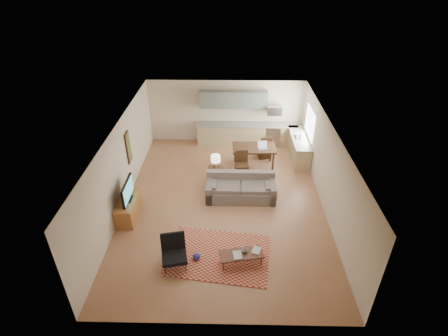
{
  "coord_description": "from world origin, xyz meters",
  "views": [
    {
      "loc": [
        0.19,
        -9.3,
        7.15
      ],
      "look_at": [
        0.0,
        0.3,
        1.15
      ],
      "focal_mm": 28.0,
      "sensor_mm": 36.0,
      "label": 1
    }
  ],
  "objects_px": {
    "coffee_table": "(241,258)",
    "tv_credenza": "(129,207)",
    "sofa": "(241,188)",
    "armchair": "(174,254)",
    "console_table": "(216,177)",
    "dining_table": "(254,157)"
  },
  "relations": [
    {
      "from": "armchair",
      "to": "console_table",
      "type": "height_order",
      "value": "armchair"
    },
    {
      "from": "armchair",
      "to": "coffee_table",
      "type": "bearing_deg",
      "value": -8.03
    },
    {
      "from": "coffee_table",
      "to": "armchair",
      "type": "height_order",
      "value": "armchair"
    },
    {
      "from": "coffee_table",
      "to": "dining_table",
      "type": "xyz_separation_m",
      "value": [
        0.58,
        5.01,
        0.24
      ]
    },
    {
      "from": "armchair",
      "to": "tv_credenza",
      "type": "relative_size",
      "value": 0.61
    },
    {
      "from": "sofa",
      "to": "armchair",
      "type": "height_order",
      "value": "armchair"
    },
    {
      "from": "tv_credenza",
      "to": "console_table",
      "type": "relative_size",
      "value": 2.06
    },
    {
      "from": "sofa",
      "to": "coffee_table",
      "type": "xyz_separation_m",
      "value": [
        -0.04,
        -2.91,
        -0.24
      ]
    },
    {
      "from": "coffee_table",
      "to": "tv_credenza",
      "type": "bearing_deg",
      "value": 140.14
    },
    {
      "from": "tv_credenza",
      "to": "sofa",
      "type": "bearing_deg",
      "value": 15.88
    },
    {
      "from": "sofa",
      "to": "tv_credenza",
      "type": "bearing_deg",
      "value": -163.82
    },
    {
      "from": "sofa",
      "to": "armchair",
      "type": "bearing_deg",
      "value": -120.48
    },
    {
      "from": "sofa",
      "to": "dining_table",
      "type": "relative_size",
      "value": 1.49
    },
    {
      "from": "sofa",
      "to": "armchair",
      "type": "xyz_separation_m",
      "value": [
        -1.8,
        -3.03,
        0.01
      ]
    },
    {
      "from": "coffee_table",
      "to": "dining_table",
      "type": "bearing_deg",
      "value": 72.26
    },
    {
      "from": "sofa",
      "to": "dining_table",
      "type": "xyz_separation_m",
      "value": [
        0.54,
        2.1,
        -0.01
      ]
    },
    {
      "from": "console_table",
      "to": "tv_credenza",
      "type": "bearing_deg",
      "value": -141.51
    },
    {
      "from": "coffee_table",
      "to": "dining_table",
      "type": "relative_size",
      "value": 0.72
    },
    {
      "from": "sofa",
      "to": "console_table",
      "type": "height_order",
      "value": "sofa"
    },
    {
      "from": "coffee_table",
      "to": "tv_credenza",
      "type": "height_order",
      "value": "tv_credenza"
    },
    {
      "from": "console_table",
      "to": "dining_table",
      "type": "height_order",
      "value": "dining_table"
    },
    {
      "from": "armchair",
      "to": "console_table",
      "type": "relative_size",
      "value": 1.27
    }
  ]
}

